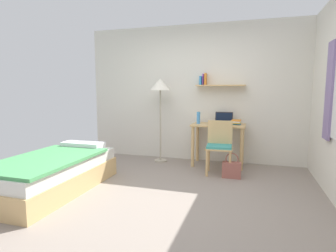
{
  "coord_description": "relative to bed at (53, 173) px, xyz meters",
  "views": [
    {
      "loc": [
        1.02,
        -3.24,
        1.35
      ],
      "look_at": [
        -0.12,
        0.51,
        0.85
      ],
      "focal_mm": 29.32,
      "sensor_mm": 36.0,
      "label": 1
    }
  ],
  "objects": [
    {
      "name": "bed",
      "position": [
        0.0,
        0.0,
        0.0
      ],
      "size": [
        0.96,
        1.89,
        0.54
      ],
      "color": "tan",
      "rests_on": "ground_plane"
    },
    {
      "name": "desk_chair",
      "position": [
        2.08,
        1.44,
        0.25
      ],
      "size": [
        0.45,
        0.4,
        0.86
      ],
      "color": "tan",
      "rests_on": "ground_plane"
    },
    {
      "name": "handbag",
      "position": [
        2.3,
        1.26,
        -0.1
      ],
      "size": [
        0.29,
        0.12,
        0.4
      ],
      "color": "#99564C",
      "rests_on": "ground_plane"
    },
    {
      "name": "water_bottle",
      "position": [
        1.64,
        1.9,
        0.63
      ],
      "size": [
        0.06,
        0.06,
        0.22
      ],
      "primitive_type": "cylinder",
      "color": "#4C99DB",
      "rests_on": "desk"
    },
    {
      "name": "ground_plane",
      "position": [
        1.54,
        0.23,
        -0.24
      ],
      "size": [
        5.28,
        5.28,
        0.0
      ],
      "primitive_type": "plane",
      "color": "gray"
    },
    {
      "name": "laptop",
      "position": [
        2.09,
        2.02,
        0.57
      ],
      "size": [
        0.32,
        0.22,
        0.21
      ],
      "color": "black",
      "rests_on": "desk"
    },
    {
      "name": "wall_back",
      "position": [
        1.55,
        2.26,
        1.06
      ],
      "size": [
        4.4,
        0.27,
        2.6
      ],
      "color": "silver",
      "rests_on": "ground_plane"
    },
    {
      "name": "book_stack",
      "position": [
        2.3,
        1.98,
        0.56
      ],
      "size": [
        0.2,
        0.25,
        0.08
      ],
      "color": "#3384C6",
      "rests_on": "desk"
    },
    {
      "name": "standing_lamp",
      "position": [
        0.91,
        1.92,
        1.15
      ],
      "size": [
        0.4,
        0.4,
        1.59
      ],
      "color": "#B2A893",
      "rests_on": "ground_plane"
    },
    {
      "name": "desk",
      "position": [
        2.0,
        1.93,
        0.36
      ],
      "size": [
        0.94,
        0.53,
        0.76
      ],
      "color": "tan",
      "rests_on": "ground_plane"
    }
  ]
}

